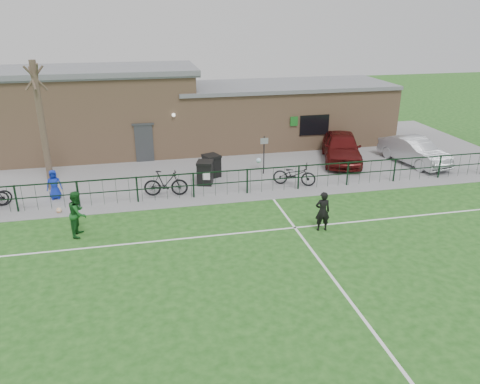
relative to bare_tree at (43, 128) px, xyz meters
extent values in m
plane|color=#1C4E17|center=(8.00, -10.50, -3.00)|extent=(90.00, 90.00, 0.00)
cube|color=gray|center=(8.00, 3.00, -2.99)|extent=(34.00, 13.00, 0.02)
cube|color=white|center=(8.00, -2.70, -3.00)|extent=(28.00, 0.10, 0.01)
cube|color=white|center=(8.00, -6.50, -3.00)|extent=(28.00, 0.10, 0.01)
cube|color=white|center=(10.00, -10.50, -3.00)|extent=(0.10, 16.00, 0.01)
cube|color=black|center=(8.00, -2.50, -2.40)|extent=(28.00, 0.10, 1.20)
cylinder|color=#4C3A2E|center=(0.00, 0.00, 0.00)|extent=(0.30, 0.30, 6.00)
cube|color=black|center=(7.76, 0.18, -2.45)|extent=(0.94, 0.99, 1.05)
cube|color=black|center=(7.27, -0.85, -2.44)|extent=(0.90, 0.97, 1.07)
cylinder|color=black|center=(10.47, 0.01, -1.98)|extent=(0.08, 0.08, 2.00)
imported|color=#4F0E0E|center=(15.25, 1.08, -2.15)|extent=(3.39, 5.23, 1.66)
imported|color=#B3B5BB|center=(19.03, -0.11, -2.26)|extent=(2.39, 4.61, 1.45)
imported|color=black|center=(5.29, -2.01, -2.38)|extent=(2.07, 0.85, 1.21)
imported|color=black|center=(11.48, -1.94, -2.44)|extent=(2.18, 1.52, 1.09)
imported|color=#1229AA|center=(0.36, -1.31, -2.30)|extent=(0.70, 0.49, 1.35)
imported|color=black|center=(10.94, -6.91, -2.20)|extent=(0.62, 0.44, 1.59)
sphere|color=white|center=(9.27, -3.51, -1.09)|extent=(0.22, 0.22, 0.22)
imported|color=#18541E|center=(1.80, -5.31, -2.12)|extent=(0.80, 0.96, 1.76)
sphere|color=white|center=(0.71, -2.99, -2.88)|extent=(0.23, 0.23, 0.23)
cube|color=tan|center=(8.00, 6.00, -1.25)|extent=(24.00, 5.00, 3.50)
cube|color=tan|center=(1.76, 6.00, 1.10)|extent=(11.52, 5.00, 1.20)
cube|color=slate|center=(1.76, 6.00, 1.82)|extent=(12.02, 5.40, 0.28)
cube|color=slate|center=(13.28, 6.00, 0.60)|extent=(13.44, 5.30, 0.22)
cube|color=#383A3D|center=(4.50, 3.47, -1.95)|extent=(1.00, 0.08, 2.10)
cube|color=black|center=(14.50, 3.47, -1.40)|extent=(1.80, 0.08, 1.20)
cube|color=#19661E|center=(13.20, 3.42, -1.10)|extent=(0.45, 0.04, 0.55)
camera|label=1|loc=(4.32, -22.29, 5.06)|focal=35.00mm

